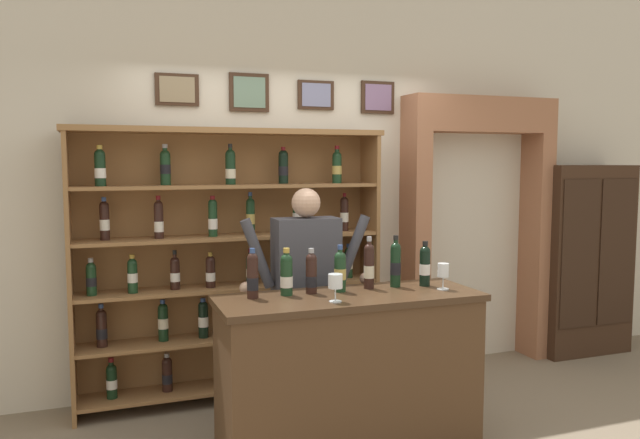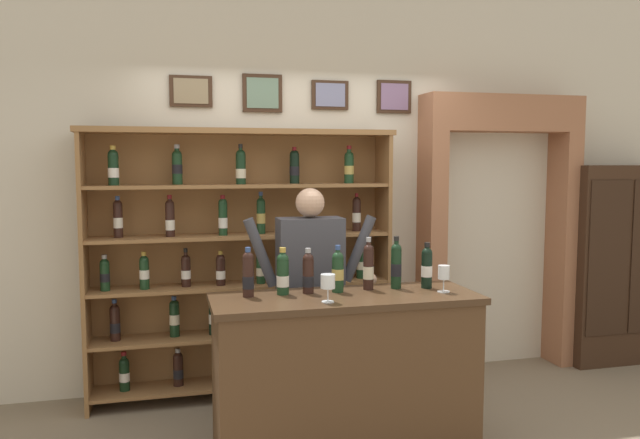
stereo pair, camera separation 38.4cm
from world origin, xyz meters
name	(u,v)px [view 1 (the left image)]	position (x,y,z in m)	size (l,w,h in m)	color
back_wall	(284,165)	(0.00, 1.44, 1.75)	(12.00, 0.19, 3.50)	beige
wine_shelf	(231,257)	(-0.51, 1.15, 1.07)	(2.30, 0.36, 2.02)	olive
archway_doorway	(471,212)	(1.69, 1.32, 1.34)	(1.39, 0.45, 2.33)	#9E6647
side_cabinet	(583,259)	(2.80, 1.14, 0.88)	(0.89, 0.38, 1.75)	#382316
tasting_counter	(349,375)	(-0.03, 0.00, 0.49)	(1.59, 0.57, 0.99)	#4C331E
shopkeeper	(306,278)	(-0.11, 0.55, 0.99)	(0.93, 0.22, 1.60)	#2D3347
tasting_bottle_vin_santo	(253,275)	(-0.59, 0.11, 1.12)	(0.07, 0.07, 0.29)	black
tasting_bottle_chianti	(286,274)	(-0.38, 0.12, 1.12)	(0.07, 0.07, 0.28)	#19381E
tasting_bottle_brunello	(311,273)	(-0.23, 0.11, 1.11)	(0.07, 0.07, 0.27)	black
tasting_bottle_prosecco	(340,270)	(-0.05, 0.10, 1.12)	(0.07, 0.07, 0.29)	#19381E
tasting_bottle_super_tuscan	(369,265)	(0.16, 0.13, 1.13)	(0.07, 0.07, 0.33)	black
tasting_bottle_grappa	(396,263)	(0.34, 0.12, 1.14)	(0.07, 0.07, 0.33)	black
tasting_bottle_riserva	(425,265)	(0.53, 0.08, 1.12)	(0.07, 0.07, 0.29)	black
wine_glass_right	(335,282)	(-0.18, -0.15, 1.10)	(0.08, 0.08, 0.16)	silver
wine_glass_left	(443,272)	(0.58, -0.06, 1.10)	(0.08, 0.08, 0.16)	silver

